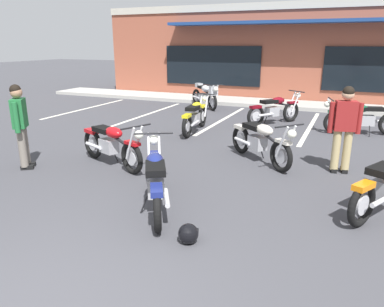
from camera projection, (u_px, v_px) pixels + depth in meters
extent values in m
plane|color=#3D3D42|center=(201.00, 177.00, 6.92)|extent=(80.00, 80.00, 0.00)
cube|color=#A8A59E|center=(285.00, 104.00, 14.70)|extent=(22.00, 1.80, 0.14)
cube|color=brown|center=(302.00, 52.00, 17.46)|extent=(17.41, 5.73, 4.01)
cube|color=#B2AD9E|center=(296.00, 5.00, 14.39)|extent=(17.41, 0.06, 0.30)
cube|color=black|center=(212.00, 66.00, 16.40)|extent=(4.46, 0.06, 1.70)
cube|color=navy|center=(293.00, 22.00, 14.20)|extent=(10.44, 0.90, 0.12)
cube|color=silver|center=(87.00, 108.00, 14.20)|extent=(0.12, 4.80, 0.01)
cube|color=silver|center=(150.00, 113.00, 13.14)|extent=(0.12, 4.80, 0.01)
cube|color=silver|center=(223.00, 120.00, 12.09)|extent=(0.12, 4.80, 0.01)
cube|color=silver|center=(310.00, 127.00, 11.03)|extent=(0.12, 4.80, 0.01)
torus|color=black|center=(157.00, 209.00, 4.85)|extent=(0.41, 0.60, 0.64)
cylinder|color=#B7B7BC|center=(157.00, 209.00, 4.85)|extent=(0.20, 0.28, 0.29)
torus|color=black|center=(155.00, 173.00, 6.22)|extent=(0.41, 0.60, 0.64)
cylinder|color=#B7B7BC|center=(155.00, 173.00, 6.22)|extent=(0.20, 0.28, 0.29)
cylinder|color=silver|center=(149.00, 153.00, 6.21)|extent=(0.20, 0.30, 0.66)
cylinder|color=silver|center=(159.00, 153.00, 6.23)|extent=(0.20, 0.30, 0.66)
cylinder|color=black|center=(153.00, 133.00, 6.21)|extent=(0.59, 0.36, 0.03)
sphere|color=silver|center=(154.00, 140.00, 6.32)|extent=(0.23, 0.23, 0.17)
cube|color=navy|center=(154.00, 155.00, 6.17)|extent=(0.30, 0.38, 0.06)
cube|color=#9E9EA3|center=(156.00, 186.00, 5.44)|extent=(0.41, 0.47, 0.28)
cylinder|color=silver|center=(167.00, 198.00, 5.11)|extent=(0.34, 0.51, 0.07)
cylinder|color=black|center=(155.00, 166.00, 5.56)|extent=(0.53, 0.84, 0.26)
ellipsoid|color=navy|center=(155.00, 161.00, 5.55)|extent=(0.47, 0.55, 0.22)
cube|color=black|center=(155.00, 168.00, 5.21)|extent=(0.50, 0.59, 0.10)
cube|color=navy|center=(157.00, 190.00, 4.75)|extent=(0.32, 0.39, 0.08)
cylinder|color=black|center=(144.00, 204.00, 5.42)|extent=(0.13, 0.09, 0.29)
torus|color=black|center=(362.00, 205.00, 4.98)|extent=(0.39, 0.61, 0.64)
cylinder|color=#B7B7BC|center=(362.00, 205.00, 4.98)|extent=(0.19, 0.28, 0.29)
cylinder|color=silver|center=(382.00, 200.00, 5.02)|extent=(0.32, 0.52, 0.07)
cube|color=black|center=(383.00, 169.00, 5.16)|extent=(0.49, 0.59, 0.10)
cube|color=orange|center=(364.00, 186.00, 4.88)|extent=(0.31, 0.39, 0.08)
cylinder|color=black|center=(368.00, 202.00, 5.50)|extent=(0.13, 0.08, 0.29)
torus|color=black|center=(241.00, 139.00, 8.36)|extent=(0.55, 0.50, 0.64)
cylinder|color=#B7B7BC|center=(241.00, 139.00, 8.36)|extent=(0.26, 0.24, 0.29)
torus|color=black|center=(281.00, 156.00, 7.11)|extent=(0.55, 0.50, 0.64)
cylinder|color=#B7B7BC|center=(281.00, 156.00, 7.11)|extent=(0.26, 0.24, 0.29)
cylinder|color=silver|center=(289.00, 141.00, 6.97)|extent=(0.27, 0.25, 0.66)
cylinder|color=silver|center=(282.00, 142.00, 6.90)|extent=(0.27, 0.25, 0.66)
cylinder|color=black|center=(290.00, 126.00, 6.77)|extent=(0.46, 0.52, 0.03)
sphere|color=silver|center=(292.00, 134.00, 6.74)|extent=(0.24, 0.24, 0.17)
cube|color=beige|center=(283.00, 142.00, 6.99)|extent=(0.36, 0.34, 0.06)
cube|color=#9E9EA3|center=(257.00, 143.00, 7.78)|extent=(0.46, 0.44, 0.28)
cylinder|color=silver|center=(242.00, 141.00, 8.06)|extent=(0.46, 0.42, 0.07)
cylinder|color=black|center=(264.00, 134.00, 7.54)|extent=(0.75, 0.67, 0.26)
ellipsoid|color=beige|center=(264.00, 130.00, 7.50)|extent=(0.53, 0.51, 0.22)
cube|color=black|center=(254.00, 127.00, 7.81)|extent=(0.58, 0.55, 0.10)
cube|color=beige|center=(241.00, 127.00, 8.30)|extent=(0.38, 0.36, 0.08)
cylinder|color=black|center=(262.00, 152.00, 7.99)|extent=(0.11, 0.12, 0.29)
torus|color=black|center=(187.00, 126.00, 9.68)|extent=(0.16, 0.65, 0.64)
cylinder|color=#B7B7BC|center=(187.00, 126.00, 9.68)|extent=(0.09, 0.29, 0.29)
torus|color=black|center=(202.00, 116.00, 10.99)|extent=(0.16, 0.65, 0.64)
cylinder|color=#B7B7BC|center=(202.00, 116.00, 10.99)|extent=(0.09, 0.29, 0.29)
cylinder|color=silver|center=(200.00, 105.00, 11.01)|extent=(0.08, 0.33, 0.66)
cylinder|color=silver|center=(206.00, 105.00, 10.96)|extent=(0.08, 0.33, 0.66)
cylinder|color=black|center=(204.00, 94.00, 10.97)|extent=(0.66, 0.10, 0.03)
sphere|color=silver|center=(205.00, 98.00, 11.08)|extent=(0.19, 0.19, 0.17)
cube|color=yellow|center=(203.00, 106.00, 10.94)|extent=(0.17, 0.37, 0.06)
cube|color=#9E9EA3|center=(194.00, 119.00, 10.24)|extent=(0.28, 0.42, 0.28)
cylinder|color=silver|center=(195.00, 123.00, 9.87)|extent=(0.12, 0.55, 0.07)
cylinder|color=black|center=(196.00, 109.00, 10.35)|extent=(0.15, 0.94, 0.26)
ellipsoid|color=yellow|center=(197.00, 106.00, 10.34)|extent=(0.31, 0.50, 0.22)
cube|color=black|center=(193.00, 108.00, 10.02)|extent=(0.33, 0.55, 0.10)
cube|color=yellow|center=(187.00, 116.00, 9.58)|extent=(0.19, 0.37, 0.08)
cylinder|color=black|center=(187.00, 128.00, 10.30)|extent=(0.14, 0.04, 0.29)
torus|color=black|center=(256.00, 116.00, 11.00)|extent=(0.46, 0.58, 0.64)
cylinder|color=#B7B7BC|center=(256.00, 116.00, 11.00)|extent=(0.22, 0.27, 0.29)
torus|color=black|center=(291.00, 112.00, 11.70)|extent=(0.46, 0.58, 0.64)
cylinder|color=#B7B7BC|center=(291.00, 112.00, 11.70)|extent=(0.22, 0.27, 0.29)
cylinder|color=silver|center=(292.00, 101.00, 11.73)|extent=(0.23, 0.29, 0.66)
cylinder|color=silver|center=(296.00, 102.00, 11.58)|extent=(0.23, 0.29, 0.66)
cylinder|color=black|center=(296.00, 91.00, 11.60)|extent=(0.55, 0.41, 0.03)
sphere|color=silver|center=(298.00, 96.00, 11.68)|extent=(0.24, 0.24, 0.17)
cube|color=maroon|center=(292.00, 102.00, 11.63)|extent=(0.32, 0.37, 0.06)
cube|color=#9E9EA3|center=(272.00, 112.00, 11.29)|extent=(0.43, 0.46, 0.28)
cylinder|color=silver|center=(266.00, 115.00, 11.00)|extent=(0.38, 0.49, 0.07)
cylinder|color=black|center=(277.00, 103.00, 11.31)|extent=(0.60, 0.80, 0.26)
ellipsoid|color=maroon|center=(278.00, 101.00, 11.30)|extent=(0.49, 0.54, 0.22)
cube|color=black|center=(269.00, 102.00, 11.12)|extent=(0.53, 0.59, 0.10)
cube|color=maroon|center=(256.00, 107.00, 10.91)|extent=(0.34, 0.39, 0.08)
cylinder|color=black|center=(266.00, 119.00, 11.47)|extent=(0.12, 0.10, 0.29)
torus|color=black|center=(196.00, 97.00, 14.87)|extent=(0.54, 0.51, 0.64)
cylinder|color=#B7B7BC|center=(196.00, 97.00, 14.87)|extent=(0.25, 0.24, 0.29)
torus|color=black|center=(212.00, 102.00, 13.61)|extent=(0.54, 0.51, 0.64)
cylinder|color=#B7B7BC|center=(212.00, 102.00, 13.61)|extent=(0.25, 0.24, 0.29)
cylinder|color=silver|center=(216.00, 94.00, 13.46)|extent=(0.27, 0.25, 0.66)
cylinder|color=silver|center=(212.00, 94.00, 13.39)|extent=(0.27, 0.25, 0.66)
cylinder|color=black|center=(215.00, 85.00, 13.27)|extent=(0.47, 0.51, 0.03)
sphere|color=silver|center=(216.00, 89.00, 13.24)|extent=(0.24, 0.24, 0.17)
cube|color=silver|center=(213.00, 94.00, 13.49)|extent=(0.36, 0.35, 0.06)
cube|color=#9E9EA3|center=(203.00, 97.00, 14.29)|extent=(0.46, 0.45, 0.28)
cylinder|color=silver|center=(196.00, 97.00, 14.57)|extent=(0.45, 0.42, 0.07)
cylinder|color=black|center=(206.00, 92.00, 14.04)|extent=(0.73, 0.68, 0.26)
ellipsoid|color=silver|center=(206.00, 89.00, 13.97)|extent=(0.59, 0.57, 0.26)
cube|color=silver|center=(213.00, 90.00, 13.44)|extent=(0.37, 0.37, 0.36)
cube|color=black|center=(202.00, 87.00, 14.26)|extent=(0.46, 0.45, 0.10)
cube|color=silver|center=(199.00, 85.00, 14.51)|extent=(0.37, 0.36, 0.16)
cylinder|color=black|center=(207.00, 103.00, 14.49)|extent=(0.11, 0.12, 0.29)
torus|color=black|center=(335.00, 122.00, 10.14)|extent=(0.64, 0.26, 0.64)
cylinder|color=#B7B7BC|center=(335.00, 122.00, 10.14)|extent=(0.29, 0.13, 0.29)
cylinder|color=silver|center=(333.00, 111.00, 9.97)|extent=(0.33, 0.13, 0.66)
cylinder|color=silver|center=(332.00, 110.00, 10.14)|extent=(0.33, 0.13, 0.66)
cylinder|color=black|center=(331.00, 99.00, 9.98)|extent=(0.20, 0.65, 0.03)
sphere|color=silver|center=(327.00, 104.00, 10.03)|extent=(0.21, 0.21, 0.17)
cube|color=#0F4C2D|center=(335.00, 112.00, 10.06)|extent=(0.38, 0.23, 0.06)
cube|color=#9E9EA3|center=(366.00, 120.00, 10.00)|extent=(0.45, 0.34, 0.28)
cylinder|color=silver|center=(379.00, 121.00, 10.10)|extent=(0.55, 0.21, 0.07)
cylinder|color=black|center=(360.00, 112.00, 9.96)|extent=(0.92, 0.30, 0.26)
ellipsoid|color=#0F4C2D|center=(359.00, 109.00, 9.94)|extent=(0.53, 0.38, 0.22)
cube|color=black|center=(373.00, 109.00, 9.89)|extent=(0.58, 0.41, 0.10)
cylinder|color=black|center=(370.00, 131.00, 9.90)|extent=(0.06, 0.14, 0.29)
torus|color=black|center=(93.00, 144.00, 7.99)|extent=(0.63, 0.33, 0.64)
cylinder|color=#B7B7BC|center=(93.00, 144.00, 7.99)|extent=(0.29, 0.16, 0.29)
torus|color=black|center=(132.00, 158.00, 7.01)|extent=(0.63, 0.33, 0.64)
cylinder|color=#B7B7BC|center=(132.00, 158.00, 7.01)|extent=(0.29, 0.16, 0.29)
cylinder|color=silver|center=(138.00, 142.00, 6.91)|extent=(0.32, 0.16, 0.66)
cylinder|color=silver|center=(130.00, 144.00, 6.79)|extent=(0.32, 0.16, 0.66)
cylinder|color=black|center=(136.00, 127.00, 6.70)|extent=(0.28, 0.62, 0.03)
sphere|color=silver|center=(139.00, 135.00, 6.68)|extent=(0.22, 0.22, 0.17)
cube|color=#B70F14|center=(132.00, 143.00, 6.89)|extent=(0.39, 0.27, 0.06)
cube|color=#9E9EA3|center=(109.00, 146.00, 7.53)|extent=(0.46, 0.37, 0.28)
cylinder|color=silver|center=(94.00, 146.00, 7.70)|extent=(0.54, 0.27, 0.07)
cylinder|color=black|center=(113.00, 136.00, 7.32)|extent=(0.90, 0.41, 0.26)
ellipsoid|color=#B70F14|center=(114.00, 133.00, 7.29)|extent=(0.54, 0.42, 0.22)
cube|color=black|center=(104.00, 130.00, 7.53)|extent=(0.59, 0.46, 0.10)
cube|color=#B70F14|center=(92.00, 131.00, 7.92)|extent=(0.39, 0.28, 0.08)
cylinder|color=black|center=(115.00, 155.00, 7.77)|extent=(0.07, 0.13, 0.29)
cube|color=black|center=(29.00, 164.00, 7.53)|extent=(0.25, 0.22, 0.08)
cube|color=black|center=(27.00, 167.00, 7.34)|extent=(0.25, 0.22, 0.08)
cylinder|color=slate|center=(25.00, 145.00, 7.40)|extent=(0.21, 0.21, 0.80)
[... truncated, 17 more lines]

